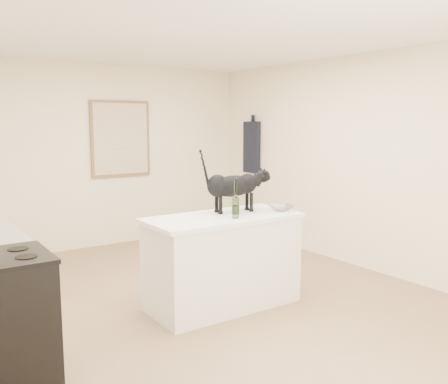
{
  "coord_description": "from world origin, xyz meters",
  "views": [
    {
      "loc": [
        -2.49,
        -3.98,
        1.79
      ],
      "look_at": [
        0.15,
        -0.15,
        1.12
      ],
      "focal_mm": 39.0,
      "sensor_mm": 36.0,
      "label": 1
    }
  ],
  "objects_px": {
    "black_cat": "(233,189)",
    "glass_bowl": "(280,208)",
    "wine_bottle": "(236,201)",
    "stove": "(4,324)"
  },
  "relations": [
    {
      "from": "black_cat",
      "to": "glass_bowl",
      "type": "distance_m",
      "value": 0.53
    },
    {
      "from": "wine_bottle",
      "to": "black_cat",
      "type": "bearing_deg",
      "value": 58.84
    },
    {
      "from": "wine_bottle",
      "to": "glass_bowl",
      "type": "xyz_separation_m",
      "value": [
        0.6,
        0.05,
        -0.13
      ]
    },
    {
      "from": "wine_bottle",
      "to": "glass_bowl",
      "type": "relative_size",
      "value": 1.33
    },
    {
      "from": "black_cat",
      "to": "wine_bottle",
      "type": "relative_size",
      "value": 2.06
    },
    {
      "from": "wine_bottle",
      "to": "glass_bowl",
      "type": "bearing_deg",
      "value": 4.8
    },
    {
      "from": "stove",
      "to": "wine_bottle",
      "type": "bearing_deg",
      "value": 6.44
    },
    {
      "from": "black_cat",
      "to": "glass_bowl",
      "type": "relative_size",
      "value": 2.74
    },
    {
      "from": "black_cat",
      "to": "wine_bottle",
      "type": "height_order",
      "value": "black_cat"
    },
    {
      "from": "black_cat",
      "to": "glass_bowl",
      "type": "bearing_deg",
      "value": -15.16
    }
  ]
}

